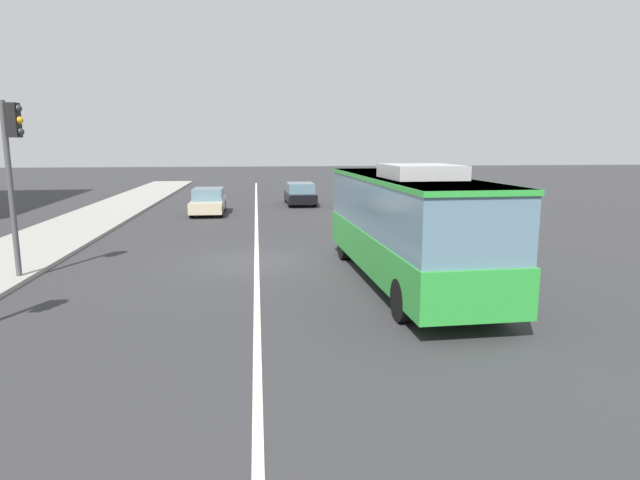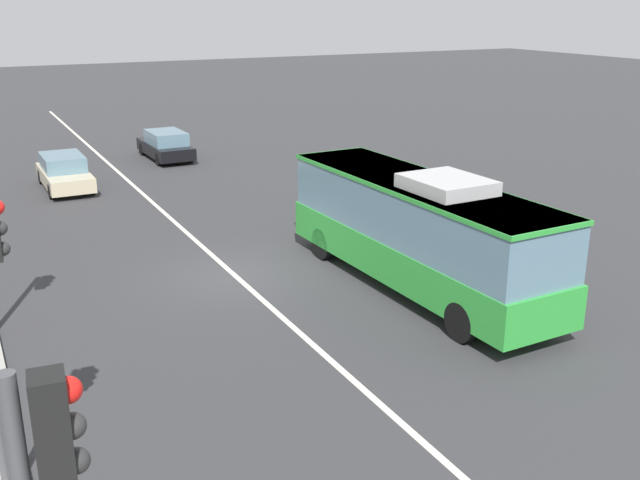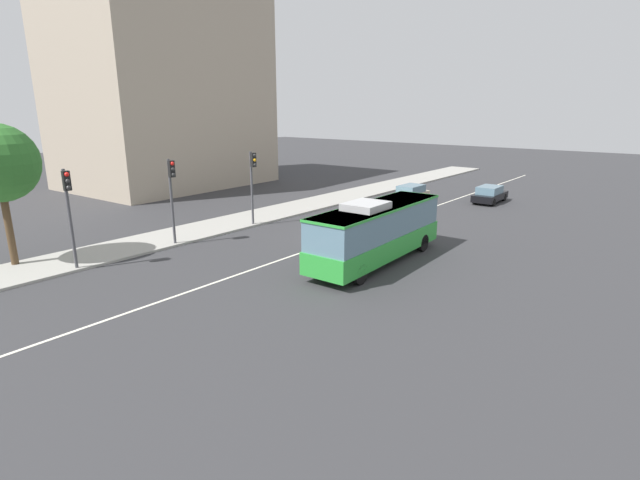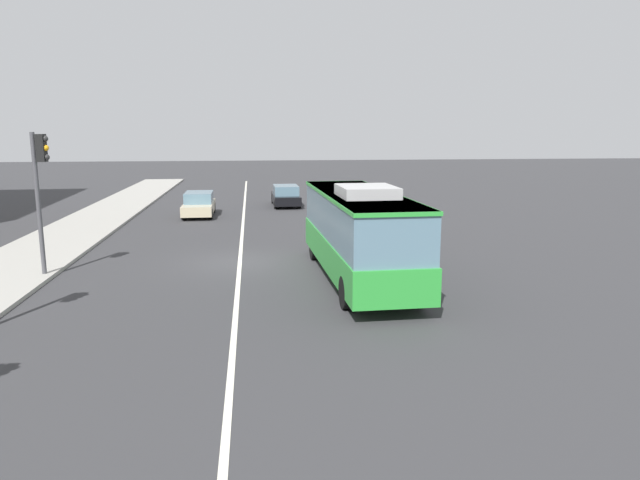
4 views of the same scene
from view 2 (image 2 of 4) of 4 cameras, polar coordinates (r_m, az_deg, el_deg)
ground_plane at (r=22.19m, az=-6.66°, el=-2.71°), size 160.00×160.00×0.00m
lane_centre_line at (r=22.19m, az=-6.66°, el=-2.70°), size 76.00×0.16×0.01m
transit_bus at (r=20.71m, az=7.56°, el=1.01°), size 10.08×2.83×3.46m
sedan_black at (r=38.93m, az=-11.86°, el=7.20°), size 4.54×1.89×1.46m
sedan_beige at (r=33.87m, az=-19.19°, el=4.98°), size 4.51×1.84×1.46m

